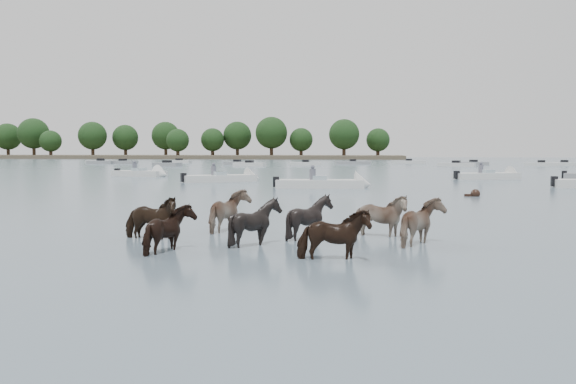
# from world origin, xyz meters

# --- Properties ---
(ground) EXTENTS (400.00, 400.00, 0.00)m
(ground) POSITION_xyz_m (0.00, 0.00, 0.00)
(ground) COLOR slate
(ground) RESTS_ON ground
(shoreline) EXTENTS (160.00, 30.00, 1.00)m
(shoreline) POSITION_xyz_m (-70.00, 150.00, 0.50)
(shoreline) COLOR #4C4233
(shoreline) RESTS_ON ground
(pony_herd) EXTENTS (7.68, 4.71, 1.27)m
(pony_herd) POSITION_xyz_m (1.30, 0.07, 0.43)
(pony_herd) COLOR black
(pony_herd) RESTS_ON ground
(swimming_pony) EXTENTS (0.72, 0.44, 0.44)m
(swimming_pony) POSITION_xyz_m (7.88, 14.81, 0.10)
(swimming_pony) COLOR black
(swimming_pony) RESTS_ON ground
(motorboat_a) EXTENTS (5.45, 4.32, 1.92)m
(motorboat_a) POSITION_xyz_m (-6.83, 25.73, 0.23)
(motorboat_a) COLOR silver
(motorboat_a) RESTS_ON ground
(motorboat_b) EXTENTS (5.70, 2.29, 1.92)m
(motorboat_b) POSITION_xyz_m (0.84, 19.92, 0.23)
(motorboat_b) COLOR silver
(motorboat_b) RESTS_ON ground
(motorboat_c) EXTENTS (5.60, 3.50, 1.92)m
(motorboat_c) POSITION_xyz_m (12.18, 32.57, 0.23)
(motorboat_c) COLOR silver
(motorboat_c) RESTS_ON ground
(motorboat_f) EXTENTS (5.40, 2.91, 1.92)m
(motorboat_f) POSITION_xyz_m (-15.86, 32.47, 0.23)
(motorboat_f) COLOR silver
(motorboat_f) RESTS_ON ground
(distant_flotilla) EXTENTS (105.23, 28.08, 0.93)m
(distant_flotilla) POSITION_xyz_m (0.86, 74.65, 0.26)
(distant_flotilla) COLOR silver
(distant_flotilla) RESTS_ON ground
(treeline) EXTENTS (150.32, 21.35, 12.43)m
(treeline) POSITION_xyz_m (-76.52, 151.49, 6.84)
(treeline) COLOR #382619
(treeline) RESTS_ON ground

